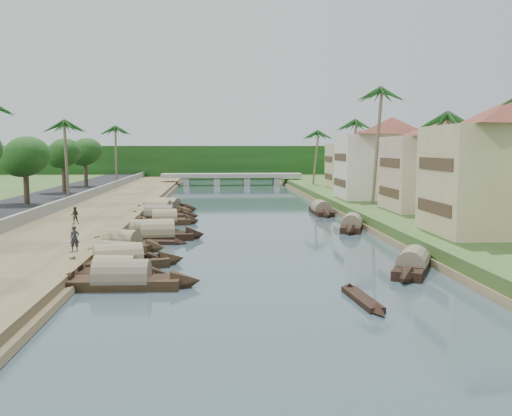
{
  "coord_description": "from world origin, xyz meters",
  "views": [
    {
      "loc": [
        -3.05,
        -42.84,
        7.59
      ],
      "look_at": [
        0.59,
        9.68,
        2.0
      ],
      "focal_mm": 40.0,
      "sensor_mm": 36.0,
      "label": 1
    }
  ],
  "objects": [
    {
      "name": "sampan_15",
      "position": [
        9.44,
        8.77,
        0.41
      ],
      "size": [
        3.83,
        8.07,
        2.14
      ],
      "rotation": [
        0.0,
        0.0,
        1.28
      ],
      "color": "black",
      "rests_on": "ground"
    },
    {
      "name": "tree_6",
      "position": [
        24.0,
        29.78,
        5.78
      ],
      "size": [
        4.64,
        4.64,
        6.56
      ],
      "color": "#423526",
      "rests_on": "ground"
    },
    {
      "name": "building_mid",
      "position": [
        19.99,
        14.0,
        6.13
      ],
      "size": [
        14.11,
        14.11,
        9.7
      ],
      "color": "beige",
      "rests_on": "right_bank"
    },
    {
      "name": "tree_5",
      "position": [
        -24.0,
        50.34,
        6.8
      ],
      "size": [
        4.81,
        4.81,
        7.48
      ],
      "color": "#423526",
      "rests_on": "ground"
    },
    {
      "name": "sampan_6",
      "position": [
        -8.87,
        5.52,
        0.41
      ],
      "size": [
        6.59,
        2.68,
        1.96
      ],
      "rotation": [
        0.0,
        0.0,
        0.19
      ],
      "color": "black",
      "rests_on": "ground"
    },
    {
      "name": "canoe_2",
      "position": [
        -8.67,
        18.87,
        0.1
      ],
      "size": [
        5.79,
        0.97,
        0.84
      ],
      "rotation": [
        0.0,
        0.0,
        0.02
      ],
      "color": "black",
      "rests_on": "ground"
    },
    {
      "name": "palm_8",
      "position": [
        -20.5,
        58.1,
        10.86
      ],
      "size": [
        3.2,
        3.2,
        11.24
      ],
      "color": "#71644B",
      "rests_on": "ground"
    },
    {
      "name": "canoe_1",
      "position": [
        -8.11,
        2.2,
        0.1
      ],
      "size": [
        5.64,
        1.77,
        0.9
      ],
      "rotation": [
        0.0,
        0.0,
        -0.16
      ],
      "color": "black",
      "rests_on": "ground"
    },
    {
      "name": "right_bank",
      "position": [
        19.0,
        20.0,
        0.6
      ],
      "size": [
        16.0,
        180.0,
        1.2
      ],
      "primitive_type": "cube",
      "color": "#335221",
      "rests_on": "ground"
    },
    {
      "name": "tree_4",
      "position": [
        -24.0,
        37.21,
        6.69
      ],
      "size": [
        4.38,
        4.38,
        7.2
      ],
      "color": "#423526",
      "rests_on": "ground"
    },
    {
      "name": "ground",
      "position": [
        0.0,
        0.0,
        0.0
      ],
      "size": [
        220.0,
        220.0,
        0.0
      ],
      "primitive_type": "plane",
      "color": "#33454D",
      "rests_on": "ground"
    },
    {
      "name": "palm_7",
      "position": [
        14.0,
        55.89,
        10.11
      ],
      "size": [
        3.2,
        3.2,
        10.66
      ],
      "color": "#71644B",
      "rests_on": "ground"
    },
    {
      "name": "sampan_8",
      "position": [
        -8.22,
        13.58,
        0.42
      ],
      "size": [
        7.26,
        2.63,
        2.2
      ],
      "rotation": [
        0.0,
        0.0,
        0.13
      ],
      "color": "black",
      "rests_on": "ground"
    },
    {
      "name": "building_distant",
      "position": [
        19.99,
        48.0,
        5.88
      ],
      "size": [
        12.62,
        12.62,
        9.2
      ],
      "color": "#C9BE86",
      "rests_on": "right_bank"
    },
    {
      "name": "palm_6",
      "position": [
        -22.0,
        31.08,
        10.58
      ],
      "size": [
        3.2,
        3.2,
        10.95
      ],
      "color": "#71644B",
      "rests_on": "ground"
    },
    {
      "name": "left_bank",
      "position": [
        -16.0,
        20.0,
        0.4
      ],
      "size": [
        10.0,
        180.0,
        0.8
      ],
      "primitive_type": "cube",
      "color": "brown",
      "rests_on": "ground"
    },
    {
      "name": "sampan_9",
      "position": [
        -9.17,
        18.07,
        0.42
      ],
      "size": [
        8.79,
        2.6,
        2.19
      ],
      "rotation": [
        0.0,
        0.0,
        -0.11
      ],
      "color": "black",
      "rests_on": "ground"
    },
    {
      "name": "canoe_0",
      "position": [
        4.1,
        -15.72,
        0.1
      ],
      "size": [
        1.32,
        5.94,
        0.78
      ],
      "rotation": [
        0.0,
        0.0,
        1.66
      ],
      "color": "black",
      "rests_on": "ground"
    },
    {
      "name": "palm_2",
      "position": [
        15.0,
        21.21,
        13.77
      ],
      "size": [
        3.2,
        3.2,
        14.48
      ],
      "color": "#71644B",
      "rests_on": "ground"
    },
    {
      "name": "tree_3",
      "position": [
        -24.0,
        21.48,
        6.49
      ],
      "size": [
        4.87,
        4.87,
        7.17
      ],
      "color": "#423526",
      "rests_on": "ground"
    },
    {
      "name": "palm_1",
      "position": [
        16.0,
        4.45,
        10.13
      ],
      "size": [
        3.2,
        3.2,
        10.69
      ],
      "color": "#71644B",
      "rests_on": "ground"
    },
    {
      "name": "treeline",
      "position": [
        0.0,
        100.0,
        4.0
      ],
      "size": [
        120.0,
        14.0,
        8.0
      ],
      "color": "#15330E",
      "rests_on": "ground"
    },
    {
      "name": "person_near",
      "position": [
        -12.39,
        -5.08,
        1.64
      ],
      "size": [
        0.72,
        0.61,
        1.67
      ],
      "primitive_type": "imported",
      "rotation": [
        0.0,
        0.0,
        0.41
      ],
      "color": "#222329",
      "rests_on": "left_bank"
    },
    {
      "name": "sampan_14",
      "position": [
        8.95,
        -9.15,
        0.41
      ],
      "size": [
        5.11,
        8.26,
        2.07
      ],
      "rotation": [
        0.0,
        0.0,
        1.11
      ],
      "color": "black",
      "rests_on": "ground"
    },
    {
      "name": "sampan_10",
      "position": [
        -9.76,
        23.37,
        0.42
      ],
      "size": [
        8.38,
        4.28,
        2.27
      ],
      "rotation": [
        0.0,
        0.0,
        -0.32
      ],
      "color": "black",
      "rests_on": "ground"
    },
    {
      "name": "sampan_12",
      "position": [
        -9.06,
        24.23,
        0.41
      ],
      "size": [
        7.6,
        5.35,
        1.94
      ],
      "rotation": [
        0.0,
        0.0,
        -0.54
      ],
      "color": "black",
      "rests_on": "ground"
    },
    {
      "name": "sampan_1",
      "position": [
        -8.89,
        -10.25,
        0.41
      ],
      "size": [
        6.89,
        2.56,
        2.04
      ],
      "rotation": [
        0.0,
        0.0,
        -0.15
      ],
      "color": "black",
      "rests_on": "ground"
    },
    {
      "name": "sampan_5",
      "position": [
        -7.98,
        4.11,
        0.42
      ],
      "size": [
        8.33,
        3.29,
        2.55
      ],
      "rotation": [
        0.0,
        0.0,
        0.16
      ],
      "color": "black",
      "rests_on": "ground"
    },
    {
      "name": "sampan_16",
      "position": [
        8.98,
        21.62,
        0.42
      ],
      "size": [
        1.98,
        9.2,
        2.24
      ],
      "rotation": [
        0.0,
        0.0,
        1.57
      ],
      "color": "black",
      "rests_on": "ground"
    },
    {
      "name": "sampan_0",
      "position": [
        -8.21,
        -12.09,
        0.42
      ],
      "size": [
        8.83,
        2.18,
        2.3
      ],
      "rotation": [
        0.0,
        0.0,
        -0.03
      ],
      "color": "black",
      "rests_on": "ground"
    },
    {
      "name": "sampan_13",
      "position": [
        -9.01,
        26.47,
        0.42
      ],
      "size": [
        8.14,
        4.98,
        2.24
      ],
      "rotation": [
        0.0,
        0.0,
        -0.43
      ],
      "color": "black",
      "rests_on": "ground"
    },
    {
      "name": "sampan_11",
      "position": [
        -9.57,
        26.42,
        0.42
      ],
      "size": [
        7.72,
        2.2,
        2.2
      ],
      "rotation": [
        0.0,
        0.0,
        -0.06
      ],
      "color": "black",
      "rests_on": "ground"
    },
    {
      "name": "palm_3",
      "position": [
        16.0,
        37.77,
        11.07
      ],
      "size": [
        3.2,
        3.2,
        11.65
      ],
      "color": "#71644B",
      "rests_on": "ground"
    },
    {
      "name": "person_far",
      "position": [
        -15.75,
        8.77,
        1.57
      ],
      "size": [
        0.84,
        0.7,
        1.54
      ],
      "primitive_type": "imported",
      "rotation": [
        0.0,
        0.0,
        3.32
      ],
      "color": "#373426",
      "rests_on": "left_bank"
    },
    {
      "name": "sampan_4",
      "position": [
        -10.14,
        -0.11,
        0.41
      ],
      "size": [
        7.35,
        4.39,
        2.1
      ],
      "rotation": [
        0.0,
        0.0,
        -0.41
      ],
      "color": "black",
      "rests_on": "ground"
    },
    {
      "name": "sampan_2",
      "position": [
        -9.28,
        -6.9,
        0.42
      ],
      "size": [
        8.84,
        4.12,
        2.28
      ],
      "rotation": [
        0.0,
        0.0,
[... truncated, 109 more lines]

